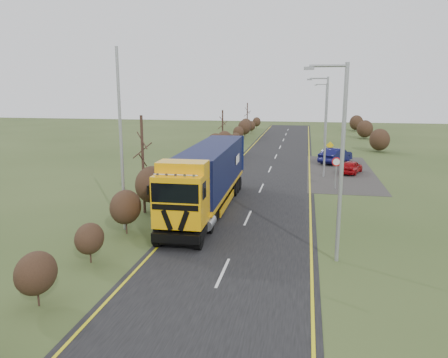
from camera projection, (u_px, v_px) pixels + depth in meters
name	position (u px, v px, depth m)	size (l,w,h in m)	color
ground	(237.00, 241.00, 22.29)	(160.00, 160.00, 0.00)	#33451D
road	(259.00, 194.00, 31.91)	(8.00, 120.00, 0.02)	black
layby	(340.00, 172.00, 40.35)	(6.00, 18.00, 0.02)	#2E2B28
lane_markings	(258.00, 195.00, 31.61)	(7.52, 116.00, 0.01)	gold
hedgerow	(171.00, 175.00, 30.63)	(2.24, 102.04, 6.05)	black
lorry	(208.00, 175.00, 27.28)	(2.88, 14.82, 4.12)	black
car_red_hatchback	(351.00, 167.00, 39.55)	(1.40, 3.49, 1.19)	#9A070C
car_blue_sedan	(336.00, 156.00, 44.96)	(1.66, 4.76, 1.57)	#0A0B3B
streetlight_near	(340.00, 156.00, 18.78)	(1.86, 0.18, 8.71)	#939698
streetlight_mid	(325.00, 123.00, 37.32)	(1.83, 0.18, 8.56)	#939698
streetlight_far	(325.00, 111.00, 60.49)	(1.75, 0.18, 8.19)	#939698
left_pole	(121.00, 142.00, 23.08)	(0.16, 0.16, 9.73)	#939698
speed_sign	(336.00, 167.00, 33.22)	(0.68, 0.10, 2.48)	#939698
warning_board	(330.00, 149.00, 46.17)	(0.79, 0.11, 2.07)	#939698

